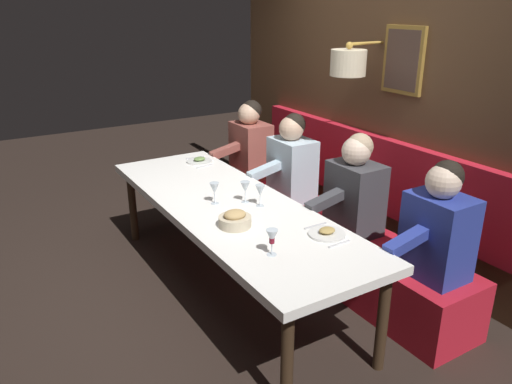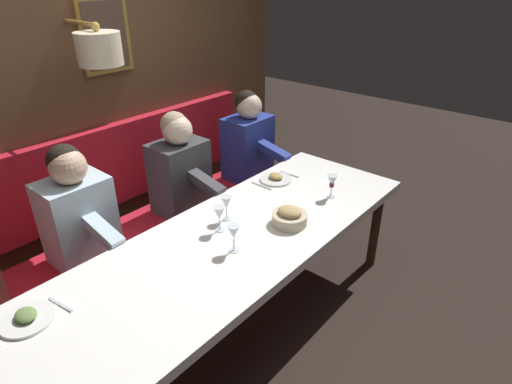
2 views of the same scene
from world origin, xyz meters
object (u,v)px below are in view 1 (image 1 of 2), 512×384
(diner_nearest, at_px, (439,225))
(wine_glass_0, at_px, (272,237))
(wine_glass_3, at_px, (260,191))
(diner_far, at_px, (250,142))
(diner_near, at_px, (355,188))
(bread_bowl, at_px, (235,220))
(dining_table, at_px, (229,211))
(wine_glass_2, at_px, (214,189))
(wine_glass_1, at_px, (245,188))
(diner_middle, at_px, (292,160))

(diner_nearest, relative_size, wine_glass_0, 4.82)
(wine_glass_3, bearing_deg, diner_far, 61.96)
(diner_near, relative_size, wine_glass_0, 4.82)
(wine_glass_3, bearing_deg, bread_bowl, -147.01)
(dining_table, relative_size, diner_near, 3.48)
(diner_far, xyz_separation_m, bread_bowl, (-1.04, -1.55, -0.03))
(diner_nearest, bearing_deg, wine_glass_2, 128.35)
(wine_glass_0, bearing_deg, dining_table, 78.53)
(dining_table, xyz_separation_m, diner_near, (0.88, -0.39, 0.14))
(diner_nearest, xyz_separation_m, wine_glass_2, (-0.97, 1.23, 0.04))
(diner_near, height_order, wine_glass_3, diner_near)
(diner_nearest, xyz_separation_m, bread_bowl, (-1.04, 0.80, -0.03))
(diner_nearest, relative_size, bread_bowl, 3.60)
(wine_glass_0, xyz_separation_m, wine_glass_3, (0.34, 0.68, 0.00))
(diner_nearest, height_order, diner_far, same)
(diner_far, relative_size, bread_bowl, 3.60)
(diner_far, height_order, wine_glass_2, diner_far)
(diner_near, relative_size, diner_far, 1.00)
(diner_nearest, relative_size, wine_glass_1, 4.82)
(diner_far, xyz_separation_m, wine_glass_2, (-0.97, -1.12, 0.04))
(diner_near, relative_size, diner_middle, 1.00)
(diner_nearest, relative_size, diner_far, 1.00)
(diner_near, bearing_deg, wine_glass_1, 155.70)
(wine_glass_1, relative_size, wine_glass_2, 1.00)
(wine_glass_2, bearing_deg, diner_far, 49.00)
(wine_glass_0, xyz_separation_m, wine_glass_2, (0.08, 0.90, 0.00))
(dining_table, height_order, wine_glass_1, wine_glass_1)
(dining_table, height_order, wine_glass_2, wine_glass_2)
(diner_nearest, relative_size, diner_near, 1.00)
(diner_near, distance_m, bread_bowl, 1.04)
(wine_glass_0, distance_m, bread_bowl, 0.47)
(diner_far, height_order, wine_glass_3, diner_far)
(diner_near, distance_m, wine_glass_1, 0.84)
(diner_nearest, height_order, wine_glass_3, diner_nearest)
(diner_far, bearing_deg, diner_middle, -90.00)
(wine_glass_1, distance_m, bread_bowl, 0.44)
(wine_glass_0, height_order, bread_bowl, wine_glass_0)
(diner_far, height_order, wine_glass_1, diner_far)
(diner_near, distance_m, wine_glass_2, 1.07)
(dining_table, distance_m, wine_glass_1, 0.22)
(dining_table, distance_m, bread_bowl, 0.42)
(diner_middle, xyz_separation_m, diner_far, (0.00, 0.73, 0.00))
(dining_table, relative_size, wine_glass_3, 16.77)
(dining_table, bearing_deg, diner_far, 53.09)
(diner_middle, height_order, wine_glass_3, diner_middle)
(diner_far, relative_size, wine_glass_1, 4.82)
(wine_glass_0, bearing_deg, diner_middle, 50.77)
(diner_nearest, distance_m, wine_glass_3, 1.24)
(dining_table, relative_size, wine_glass_2, 16.77)
(diner_nearest, xyz_separation_m, diner_far, (0.00, 2.35, 0.00))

